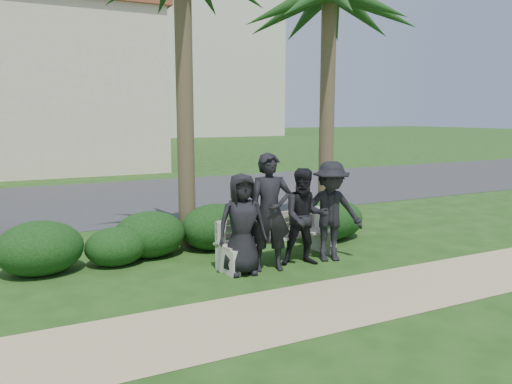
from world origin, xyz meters
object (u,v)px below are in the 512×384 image
at_px(man_c, 305,217).
at_px(man_b, 270,212).
at_px(man_d, 331,211).
at_px(man_a, 242,224).
at_px(park_bench, 278,241).

bearing_deg(man_c, man_b, -160.73).
relative_size(man_b, man_d, 1.11).
bearing_deg(man_a, park_bench, 30.05).
bearing_deg(man_d, man_c, -160.18).
distance_m(park_bench, man_b, 0.78).
distance_m(park_bench, man_a, 1.02).
height_order(man_c, man_d, man_d).
bearing_deg(man_d, man_a, -161.83).
bearing_deg(park_bench, man_d, -33.05).
bearing_deg(park_bench, man_a, -167.54).
xyz_separation_m(man_c, man_d, (0.52, 0.01, 0.05)).
bearing_deg(man_c, man_d, 21.18).
bearing_deg(man_b, man_a, -165.66).
bearing_deg(man_d, park_bench, 175.25).
relative_size(park_bench, man_d, 1.36).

